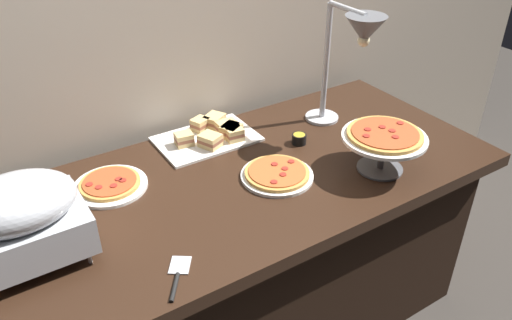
{
  "coord_description": "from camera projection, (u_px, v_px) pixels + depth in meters",
  "views": [
    {
      "loc": [
        -0.75,
        -1.28,
        1.77
      ],
      "look_at": [
        0.07,
        0.0,
        0.81
      ],
      "focal_mm": 35.71,
      "sensor_mm": 36.0,
      "label": 1
    }
  ],
  "objects": [
    {
      "name": "serving_spatula",
      "position": [
        178.0,
        276.0,
        1.39
      ],
      "size": [
        0.13,
        0.16,
        0.01
      ],
      "color": "#B7BABF",
      "rests_on": "buffet_table"
    },
    {
      "name": "chafing_dish",
      "position": [
        21.0,
        217.0,
        1.37
      ],
      "size": [
        0.33,
        0.26,
        0.26
      ],
      "color": "#B7BABF",
      "rests_on": "buffet_table"
    },
    {
      "name": "pizza_plate_center",
      "position": [
        110.0,
        185.0,
        1.74
      ],
      "size": [
        0.25,
        0.25,
        0.03
      ],
      "color": "white",
      "rests_on": "buffet_table"
    },
    {
      "name": "buffet_table",
      "position": [
        241.0,
        257.0,
        1.99
      ],
      "size": [
        1.9,
        0.84,
        0.76
      ],
      "color": "black",
      "rests_on": "ground_plane"
    },
    {
      "name": "sandwich_platter",
      "position": [
        213.0,
        134.0,
        2.01
      ],
      "size": [
        0.39,
        0.26,
        0.06
      ],
      "color": "white",
      "rests_on": "buffet_table"
    },
    {
      "name": "heat_lamp",
      "position": [
        356.0,
        41.0,
        1.86
      ],
      "size": [
        0.15,
        0.33,
        0.5
      ],
      "color": "#B7BABF",
      "rests_on": "buffet_table"
    },
    {
      "name": "pizza_plate_raised_stand",
      "position": [
        384.0,
        139.0,
        1.77
      ],
      "size": [
        0.3,
        0.3,
        0.16
      ],
      "color": "#595B60",
      "rests_on": "buffet_table"
    },
    {
      "name": "pizza_plate_front",
      "position": [
        277.0,
        174.0,
        1.79
      ],
      "size": [
        0.26,
        0.26,
        0.03
      ],
      "color": "white",
      "rests_on": "buffet_table"
    },
    {
      "name": "sauce_cup_far",
      "position": [
        392.0,
        129.0,
        2.05
      ],
      "size": [
        0.07,
        0.07,
        0.04
      ],
      "color": "black",
      "rests_on": "buffet_table"
    },
    {
      "name": "sauce_cup_near",
      "position": [
        299.0,
        139.0,
        1.98
      ],
      "size": [
        0.06,
        0.06,
        0.04
      ],
      "color": "black",
      "rests_on": "buffet_table"
    },
    {
      "name": "back_wall",
      "position": [
        169.0,
        18.0,
        1.91
      ],
      "size": [
        4.4,
        0.04,
        2.4
      ],
      "primitive_type": "cube",
      "color": "#B7A893",
      "rests_on": "ground_plane"
    }
  ]
}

